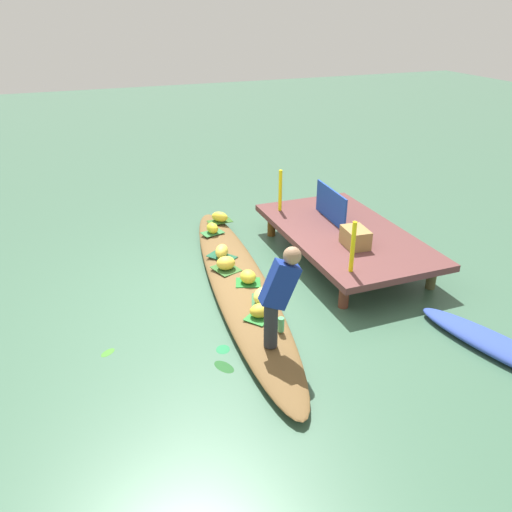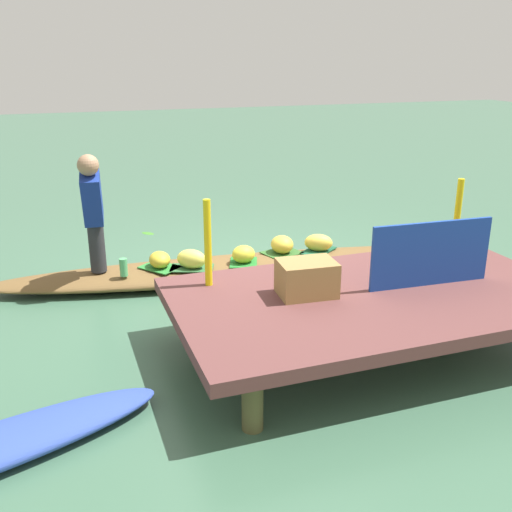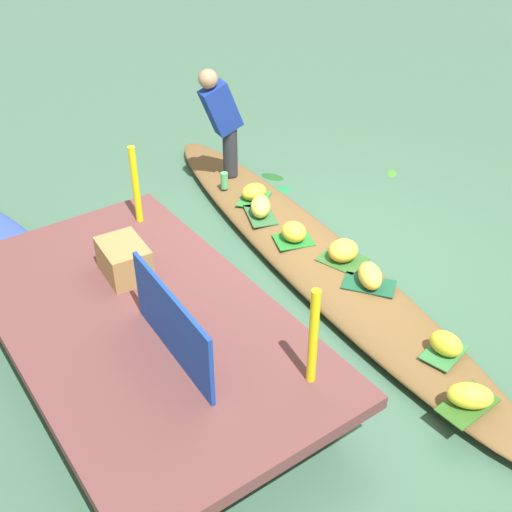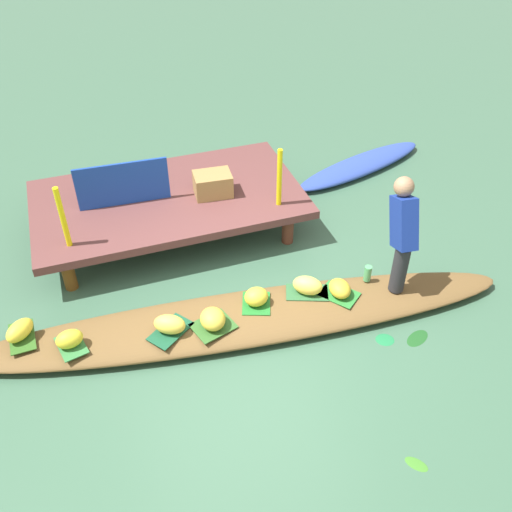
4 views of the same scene
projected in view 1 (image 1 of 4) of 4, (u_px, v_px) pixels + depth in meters
canal_water at (240, 290)px, 7.47m from camera, size 40.00×40.00×0.00m
dock_platform at (345, 235)px, 8.18m from camera, size 3.20×1.80×0.49m
vendor_boat at (240, 285)px, 7.42m from camera, size 5.64×1.44×0.18m
moored_boat at (505, 349)px, 6.07m from camera, size 2.30×1.10×0.16m
leaf_mat_0 at (220, 221)px, 9.29m from camera, size 0.25×0.44×0.01m
banana_bunch_0 at (220, 217)px, 9.25m from camera, size 0.34×0.35×0.18m
leaf_mat_1 at (260, 316)px, 6.51m from camera, size 0.46×0.47×0.01m
banana_bunch_1 at (260, 310)px, 6.48m from camera, size 0.22×0.28×0.17m
leaf_mat_2 at (248, 283)px, 7.28m from camera, size 0.38×0.42×0.01m
banana_bunch_2 at (248, 277)px, 7.24m from camera, size 0.27×0.24×0.19m
leaf_mat_3 at (226, 269)px, 7.65m from camera, size 0.47×0.42×0.01m
banana_bunch_3 at (226, 263)px, 7.61m from camera, size 0.25×0.29×0.20m
leaf_mat_4 at (261, 302)px, 6.81m from camera, size 0.50×0.39×0.01m
banana_bunch_4 at (261, 296)px, 6.77m from camera, size 0.37×0.35×0.20m
leaf_mat_5 at (222, 257)px, 8.02m from camera, size 0.50×0.46×0.01m
banana_bunch_5 at (222, 251)px, 7.98m from camera, size 0.37×0.32×0.19m
leaf_mat_6 at (213, 233)px, 8.84m from camera, size 0.31×0.40×0.01m
banana_bunch_6 at (212, 228)px, 8.80m from camera, size 0.28×0.22×0.18m
vendor_person at (279, 292)px, 5.68m from camera, size 0.23×0.47×1.23m
water_bottle at (281, 324)px, 6.19m from camera, size 0.08×0.08×0.18m
market_banner at (331, 205)px, 8.45m from camera, size 1.06×0.08×0.54m
railing_post_west at (280, 191)px, 8.80m from camera, size 0.06×0.06×0.72m
railing_post_east at (353, 247)px, 6.79m from camera, size 0.06×0.06×0.72m
produce_crate at (355, 237)px, 7.60m from camera, size 0.46×0.35×0.28m
drifting_plant_0 at (108, 352)px, 6.14m from camera, size 0.20×0.22×0.01m
drifting_plant_1 at (224, 367)px, 5.91m from camera, size 0.33×0.26×0.01m
drifting_plant_2 at (223, 349)px, 6.20m from camera, size 0.24×0.23×0.01m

